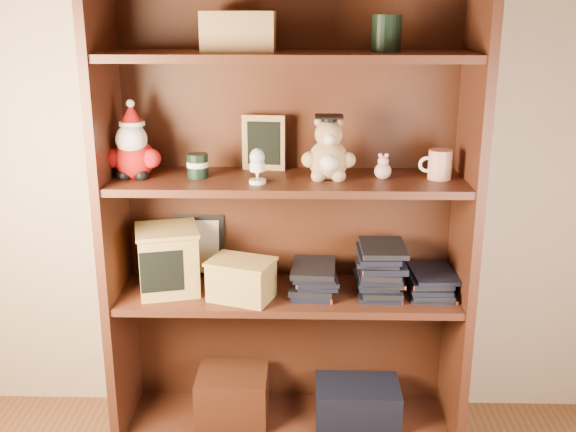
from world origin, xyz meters
The scene contains 17 objects.
room_envelope centered at (0.00, 0.00, 1.41)m, with size 3.04×3.04×2.51m.
bookcase centered at (0.02, 1.36, 0.78)m, with size 1.20×0.35×1.60m.
shelf_lower centered at (0.02, 1.30, 0.54)m, with size 1.14×0.33×0.02m.
shelf_upper centered at (0.02, 1.30, 0.94)m, with size 1.14×0.33×0.02m.
santa_plush centered at (-0.48, 1.30, 1.04)m, with size 0.18×0.13×0.26m.
teachers_tin centered at (-0.27, 1.30, 0.99)m, with size 0.07×0.07×0.08m.
chalkboard_plaque centered at (-0.07, 1.42, 1.04)m, with size 0.15×0.09×0.19m.
egg_cup centered at (-0.07, 1.23, 1.01)m, with size 0.05×0.05×0.11m.
grad_teddy_bear centered at (0.15, 1.30, 1.03)m, with size 0.17×0.15×0.21m.
pink_figurine centered at (0.33, 1.30, 0.98)m, with size 0.05×0.05×0.09m.
teacher_mug centered at (0.51, 1.30, 1.00)m, with size 0.11×0.08×0.09m.
certificate_frame centered at (-0.30, 1.44, 0.66)m, with size 0.18×0.05×0.23m.
treats_box centered at (-0.39, 1.30, 0.66)m, with size 0.25×0.25×0.22m.
pencils_box centered at (-0.13, 1.24, 0.62)m, with size 0.25×0.21×0.14m.
book_stack_left centered at (0.11, 1.30, 0.60)m, with size 0.14×0.20×0.10m.
book_stack_mid centered at (0.33, 1.30, 0.63)m, with size 0.14×0.20×0.16m.
book_stack_right centered at (0.51, 1.30, 0.59)m, with size 0.14×0.20×0.08m.
Camera 1 is at (0.07, -0.82, 1.47)m, focal length 42.00 mm.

